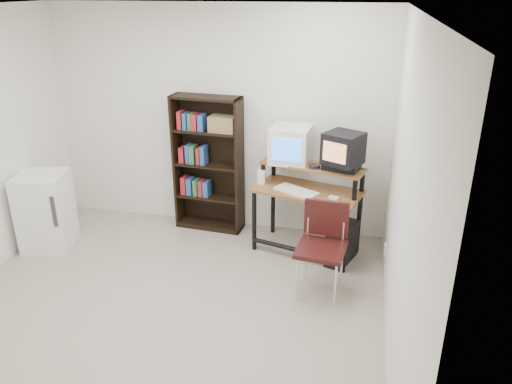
% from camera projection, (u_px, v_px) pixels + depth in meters
% --- Properties ---
extents(floor, '(4.00, 4.00, 0.01)m').
position_uv_depth(floor, '(158.00, 316.00, 4.51)').
color(floor, '#AEA190').
rests_on(floor, ground).
extents(ceiling, '(4.00, 4.00, 0.01)m').
position_uv_depth(ceiling, '(130.00, 10.00, 3.50)').
color(ceiling, white).
rests_on(ceiling, back_wall).
extents(back_wall, '(4.00, 0.01, 2.60)m').
position_uv_depth(back_wall, '(217.00, 121.00, 5.80)').
color(back_wall, white).
rests_on(back_wall, floor).
extents(right_wall, '(0.01, 4.00, 2.60)m').
position_uv_depth(right_wall, '(403.00, 205.00, 3.60)').
color(right_wall, white).
rests_on(right_wall, floor).
extents(computer_desk, '(1.23, 0.83, 0.98)m').
position_uv_depth(computer_desk, '(308.00, 194.00, 5.37)').
color(computer_desk, brown).
rests_on(computer_desk, floor).
extents(crt_monitor, '(0.44, 0.45, 0.39)m').
position_uv_depth(crt_monitor, '(291.00, 144.00, 5.40)').
color(crt_monitor, silver).
rests_on(crt_monitor, computer_desk).
extents(vcr, '(0.41, 0.34, 0.08)m').
position_uv_depth(vcr, '(341.00, 166.00, 5.21)').
color(vcr, black).
rests_on(vcr, computer_desk).
extents(crt_tv, '(0.46, 0.46, 0.33)m').
position_uv_depth(crt_tv, '(343.00, 148.00, 5.10)').
color(crt_tv, black).
rests_on(crt_tv, vcr).
extents(cd_spindle, '(0.14, 0.14, 0.05)m').
position_uv_depth(cd_spindle, '(315.00, 167.00, 5.24)').
color(cd_spindle, '#26262B').
rests_on(cd_spindle, computer_desk).
extents(keyboard, '(0.51, 0.41, 0.03)m').
position_uv_depth(keyboard, '(296.00, 192.00, 5.28)').
color(keyboard, silver).
rests_on(keyboard, computer_desk).
extents(mousepad, '(0.23, 0.19, 0.01)m').
position_uv_depth(mousepad, '(332.00, 200.00, 5.11)').
color(mousepad, black).
rests_on(mousepad, computer_desk).
extents(mouse, '(0.11, 0.09, 0.03)m').
position_uv_depth(mouse, '(334.00, 198.00, 5.11)').
color(mouse, white).
rests_on(mouse, mousepad).
extents(desk_speaker, '(0.08, 0.08, 0.17)m').
position_uv_depth(desk_speaker, '(262.00, 178.00, 5.47)').
color(desk_speaker, silver).
rests_on(desk_speaker, computer_desk).
extents(pc_tower, '(0.34, 0.49, 0.42)m').
position_uv_depth(pc_tower, '(342.00, 243.00, 5.33)').
color(pc_tower, black).
rests_on(pc_tower, floor).
extents(school_chair, '(0.48, 0.48, 0.89)m').
position_uv_depth(school_chair, '(323.00, 239.00, 4.70)').
color(school_chair, black).
rests_on(school_chair, floor).
extents(bookshelf, '(0.83, 0.33, 1.62)m').
position_uv_depth(bookshelf, '(209.00, 162.00, 5.87)').
color(bookshelf, black).
rests_on(bookshelf, floor).
extents(mini_fridge, '(0.61, 0.61, 0.86)m').
position_uv_depth(mini_fridge, '(45.00, 211.00, 5.56)').
color(mini_fridge, white).
rests_on(mini_fridge, floor).
extents(wall_outlet, '(0.02, 0.08, 0.12)m').
position_uv_depth(wall_outlet, '(385.00, 249.00, 5.02)').
color(wall_outlet, beige).
rests_on(wall_outlet, right_wall).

